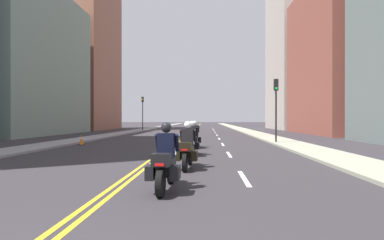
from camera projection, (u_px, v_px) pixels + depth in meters
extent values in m
plane|color=#302B30|center=(193.00, 130.00, 49.06)|extent=(264.00, 264.00, 0.00)
cube|color=gray|center=(144.00, 129.00, 49.44)|extent=(2.36, 144.00, 0.12)
cube|color=gray|center=(242.00, 130.00, 48.68)|extent=(2.36, 144.00, 0.12)
cube|color=yellow|center=(192.00, 130.00, 49.06)|extent=(0.12, 132.00, 0.01)
cube|color=yellow|center=(193.00, 130.00, 49.05)|extent=(0.12, 132.00, 0.01)
cube|color=silver|center=(244.00, 178.00, 8.94)|extent=(0.14, 2.40, 0.01)
cube|color=silver|center=(229.00, 154.00, 14.94)|extent=(0.14, 2.40, 0.01)
cube|color=silver|center=(223.00, 144.00, 20.93)|extent=(0.14, 2.40, 0.01)
cube|color=silver|center=(219.00, 139.00, 26.92)|extent=(0.14, 2.40, 0.01)
cube|color=silver|center=(217.00, 135.00, 32.92)|extent=(0.14, 2.40, 0.01)
cube|color=silver|center=(215.00, 133.00, 38.91)|extent=(0.14, 2.40, 0.01)
cube|color=silver|center=(214.00, 131.00, 44.90)|extent=(0.14, 2.40, 0.01)
cube|color=silver|center=(213.00, 130.00, 50.90)|extent=(0.14, 2.40, 0.01)
cube|color=silver|center=(213.00, 128.00, 56.89)|extent=(0.14, 2.40, 0.01)
cube|color=gray|center=(23.00, 62.00, 34.09)|extent=(8.45, 17.32, 16.01)
cube|color=brown|center=(342.00, 59.00, 36.14)|extent=(8.61, 16.09, 17.62)
cube|color=#2D3847|center=(380.00, 96.00, 35.95)|extent=(0.04, 13.51, 0.90)
cube|color=#2D3847|center=(380.00, 68.00, 35.94)|extent=(0.04, 13.51, 0.90)
cube|color=#2D3847|center=(380.00, 41.00, 35.93)|extent=(0.04, 13.51, 0.90)
cube|color=#2D3847|center=(380.00, 13.00, 35.92)|extent=(0.04, 13.51, 0.90)
cube|color=brown|center=(88.00, 45.00, 51.14)|extent=(7.36, 14.41, 28.10)
cube|color=#2D3847|center=(66.00, 87.00, 51.34)|extent=(0.04, 12.10, 0.90)
cube|color=#2D3847|center=(66.00, 41.00, 51.32)|extent=(0.04, 12.10, 0.90)
cube|color=#B0A49A|center=(293.00, 39.00, 53.09)|extent=(6.67, 14.90, 31.00)
cube|color=#2D3847|center=(313.00, 84.00, 52.95)|extent=(0.04, 12.52, 0.90)
cube|color=#2D3847|center=(313.00, 35.00, 52.93)|extent=(0.04, 12.52, 0.90)
cylinder|color=black|center=(171.00, 172.00, 8.22)|extent=(0.16, 0.63, 0.63)
cylinder|color=black|center=(161.00, 183.00, 6.74)|extent=(0.16, 0.63, 0.63)
cube|color=silver|center=(171.00, 159.00, 8.21)|extent=(0.15, 0.33, 0.04)
cube|color=black|center=(166.00, 165.00, 7.48)|extent=(0.37, 1.13, 0.40)
cube|color=black|center=(161.00, 160.00, 6.82)|extent=(0.41, 0.38, 0.28)
cube|color=red|center=(160.00, 165.00, 6.63)|extent=(0.20, 0.04, 0.06)
cube|color=black|center=(151.00, 172.00, 7.06)|extent=(0.22, 0.45, 0.32)
cube|color=black|center=(175.00, 173.00, 7.01)|extent=(0.22, 0.45, 0.32)
cube|color=#B2C1CC|center=(170.00, 148.00, 7.95)|extent=(0.36, 0.14, 0.36)
cube|color=black|center=(166.00, 145.00, 7.43)|extent=(0.41, 0.28, 0.58)
cylinder|color=black|center=(157.00, 143.00, 7.60)|extent=(0.11, 0.28, 0.45)
cylinder|color=black|center=(177.00, 143.00, 7.56)|extent=(0.11, 0.28, 0.45)
sphere|color=black|center=(166.00, 127.00, 7.46)|extent=(0.26, 0.26, 0.26)
cylinder|color=black|center=(190.00, 156.00, 11.57)|extent=(0.16, 0.63, 0.62)
cylinder|color=black|center=(185.00, 162.00, 9.99)|extent=(0.16, 0.63, 0.62)
cube|color=silver|center=(190.00, 148.00, 11.57)|extent=(0.16, 0.33, 0.04)
cube|color=black|center=(188.00, 151.00, 10.78)|extent=(0.39, 1.23, 0.40)
cube|color=black|center=(185.00, 147.00, 10.06)|extent=(0.42, 0.38, 0.28)
cube|color=red|center=(184.00, 150.00, 9.88)|extent=(0.20, 0.04, 0.06)
cube|color=black|center=(178.00, 156.00, 10.33)|extent=(0.22, 0.45, 0.32)
cube|color=black|center=(194.00, 156.00, 10.27)|extent=(0.22, 0.45, 0.32)
cube|color=#B2C1CC|center=(189.00, 139.00, 11.28)|extent=(0.37, 0.14, 0.36)
cube|color=black|center=(188.00, 137.00, 10.73)|extent=(0.41, 0.28, 0.59)
cylinder|color=black|center=(181.00, 136.00, 10.90)|extent=(0.12, 0.29, 0.45)
cylinder|color=black|center=(195.00, 136.00, 10.85)|extent=(0.12, 0.29, 0.45)
sphere|color=white|center=(188.00, 125.00, 10.75)|extent=(0.26, 0.26, 0.26)
cylinder|color=black|center=(193.00, 147.00, 15.36)|extent=(0.16, 0.64, 0.64)
cylinder|color=black|center=(190.00, 150.00, 13.90)|extent=(0.16, 0.64, 0.64)
cube|color=silver|center=(193.00, 140.00, 15.36)|extent=(0.15, 0.33, 0.04)
cube|color=black|center=(192.00, 143.00, 14.63)|extent=(0.37, 1.13, 0.40)
cube|color=black|center=(191.00, 139.00, 13.97)|extent=(0.42, 0.38, 0.28)
cube|color=red|center=(190.00, 141.00, 13.78)|extent=(0.20, 0.04, 0.06)
cube|color=black|center=(185.00, 146.00, 14.22)|extent=(0.22, 0.45, 0.32)
cube|color=black|center=(197.00, 146.00, 14.16)|extent=(0.22, 0.45, 0.32)
cube|color=#B2C1CC|center=(193.00, 134.00, 15.09)|extent=(0.37, 0.14, 0.36)
cube|color=black|center=(192.00, 133.00, 14.58)|extent=(0.41, 0.28, 0.56)
cylinder|color=black|center=(187.00, 131.00, 14.75)|extent=(0.11, 0.29, 0.45)
cylinder|color=black|center=(197.00, 131.00, 14.70)|extent=(0.11, 0.29, 0.45)
sphere|color=white|center=(192.00, 124.00, 14.60)|extent=(0.26, 0.26, 0.26)
cylinder|color=black|center=(194.00, 141.00, 19.30)|extent=(0.14, 0.65, 0.65)
cylinder|color=black|center=(195.00, 143.00, 17.73)|extent=(0.14, 0.65, 0.65)
cube|color=silver|center=(194.00, 136.00, 19.29)|extent=(0.15, 0.33, 0.04)
cube|color=black|center=(194.00, 138.00, 18.51)|extent=(0.37, 1.20, 0.40)
cube|color=black|center=(195.00, 135.00, 17.81)|extent=(0.42, 0.38, 0.28)
cube|color=red|center=(195.00, 136.00, 17.62)|extent=(0.20, 0.04, 0.06)
cube|color=black|center=(190.00, 140.00, 18.04)|extent=(0.22, 0.45, 0.32)
cube|color=black|center=(199.00, 140.00, 18.04)|extent=(0.22, 0.45, 0.32)
cube|color=#B2C1CC|center=(194.00, 131.00, 19.01)|extent=(0.37, 0.14, 0.36)
cube|color=black|center=(194.00, 130.00, 18.46)|extent=(0.41, 0.28, 0.54)
cylinder|color=black|center=(191.00, 129.00, 18.61)|extent=(0.11, 0.28, 0.45)
cylinder|color=black|center=(198.00, 129.00, 18.61)|extent=(0.11, 0.28, 0.45)
sphere|color=white|center=(194.00, 123.00, 18.49)|extent=(0.26, 0.26, 0.26)
cube|color=black|center=(81.00, 145.00, 20.52)|extent=(0.35, 0.35, 0.03)
cone|color=orange|center=(81.00, 139.00, 20.52)|extent=(0.28, 0.28, 0.66)
cylinder|color=white|center=(81.00, 138.00, 20.52)|extent=(0.19, 0.19, 0.08)
cylinder|color=black|center=(276.00, 117.00, 21.47)|extent=(0.12, 0.12, 3.76)
cube|color=black|center=(276.00, 85.00, 21.46)|extent=(0.28, 0.28, 0.80)
sphere|color=green|center=(276.00, 89.00, 21.31)|extent=(0.18, 0.18, 0.18)
cylinder|color=black|center=(143.00, 116.00, 44.93)|extent=(0.12, 0.12, 4.24)
cube|color=black|center=(143.00, 99.00, 44.92)|extent=(0.28, 0.28, 0.80)
sphere|color=yellow|center=(142.00, 99.00, 44.77)|extent=(0.18, 0.18, 0.18)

